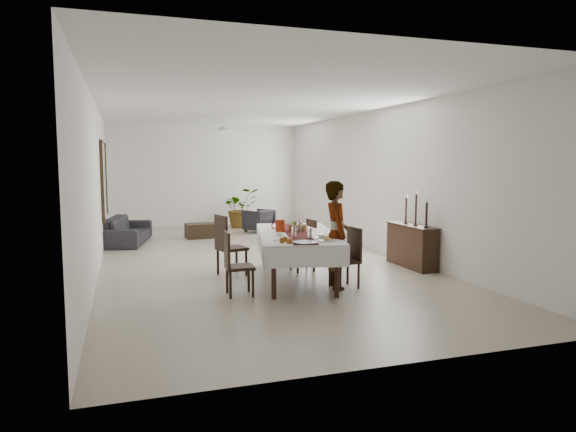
{
  "coord_description": "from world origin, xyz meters",
  "views": [
    {
      "loc": [
        -2.52,
        -10.39,
        2.03
      ],
      "look_at": [
        0.33,
        -1.53,
        1.05
      ],
      "focal_mm": 32.0,
      "sensor_mm": 36.0,
      "label": 1
    }
  ],
  "objects_px": {
    "woman": "(336,235)",
    "sofa": "(127,230)",
    "red_pitcher": "(280,226)",
    "sideboard_body": "(411,246)",
    "dining_table_top": "(296,235)"
  },
  "relations": [
    {
      "from": "woman",
      "to": "sofa",
      "type": "xyz_separation_m",
      "value": [
        -3.18,
        5.87,
        -0.54
      ]
    },
    {
      "from": "red_pitcher",
      "to": "woman",
      "type": "height_order",
      "value": "woman"
    },
    {
      "from": "sideboard_body",
      "to": "sofa",
      "type": "distance_m",
      "value": 7.09
    },
    {
      "from": "dining_table_top",
      "to": "woman",
      "type": "bearing_deg",
      "value": -46.85
    },
    {
      "from": "red_pitcher",
      "to": "sofa",
      "type": "xyz_separation_m",
      "value": [
        -2.52,
        4.93,
        -0.6
      ]
    },
    {
      "from": "dining_table_top",
      "to": "sideboard_body",
      "type": "xyz_separation_m",
      "value": [
        2.49,
        0.37,
        -0.38
      ]
    },
    {
      "from": "sofa",
      "to": "woman",
      "type": "bearing_deg",
      "value": -139.91
    },
    {
      "from": "red_pitcher",
      "to": "woman",
      "type": "xyz_separation_m",
      "value": [
        0.66,
        -0.94,
        -0.06
      ]
    },
    {
      "from": "sofa",
      "to": "dining_table_top",
      "type": "bearing_deg",
      "value": -140.24
    },
    {
      "from": "dining_table_top",
      "to": "sofa",
      "type": "xyz_separation_m",
      "value": [
        -2.75,
        5.15,
        -0.45
      ]
    },
    {
      "from": "woman",
      "to": "dining_table_top",
      "type": "bearing_deg",
      "value": 40.89
    },
    {
      "from": "dining_table_top",
      "to": "sideboard_body",
      "type": "height_order",
      "value": "dining_table_top"
    },
    {
      "from": "red_pitcher",
      "to": "sofa",
      "type": "bearing_deg",
      "value": 117.09
    },
    {
      "from": "dining_table_top",
      "to": "sofa",
      "type": "relative_size",
      "value": 1.15
    },
    {
      "from": "sideboard_body",
      "to": "sofa",
      "type": "xyz_separation_m",
      "value": [
        -5.24,
        4.77,
        -0.07
      ]
    }
  ]
}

